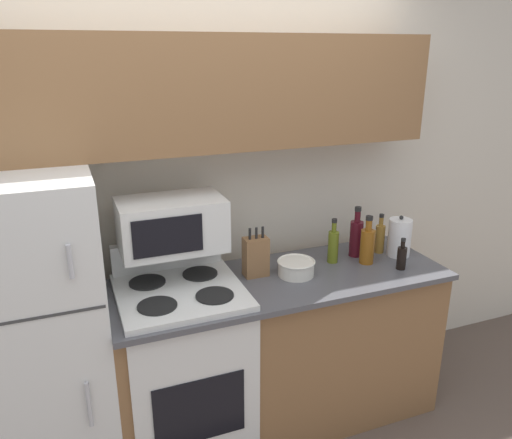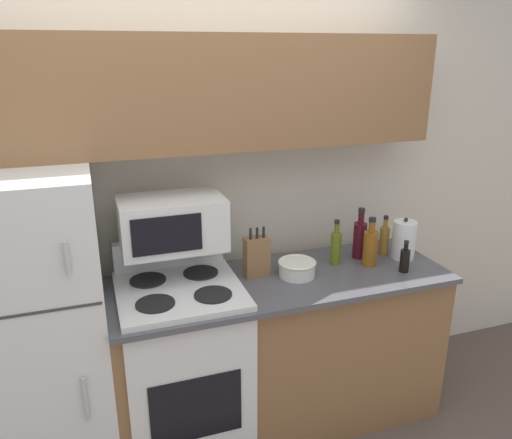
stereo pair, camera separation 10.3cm
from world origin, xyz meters
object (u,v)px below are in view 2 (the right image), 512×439
at_px(bowl, 297,268).
at_px(bottle_vinegar, 384,239).
at_px(stove, 184,366).
at_px(refrigerator, 32,334).
at_px(bottle_olive_oil, 336,247).
at_px(microwave, 172,223).
at_px(bottle_wine_red, 360,238).
at_px(knife_block, 257,256).
at_px(bottle_soy_sauce, 405,260).
at_px(bottle_whiskey, 370,247).
at_px(kettle, 404,240).

height_order(bowl, bottle_vinegar, bottle_vinegar).
bearing_deg(stove, refrigerator, 175.38).
relative_size(refrigerator, bottle_olive_oil, 6.10).
bearing_deg(microwave, bottle_wine_red, -1.18).
bearing_deg(bottle_olive_oil, bottle_vinegar, 4.34).
distance_m(stove, bottle_olive_oil, 1.05).
distance_m(microwave, bowl, 0.70).
height_order(refrigerator, bottle_olive_oil, refrigerator).
height_order(microwave, knife_block, microwave).
xyz_separation_m(microwave, bottle_olive_oil, (0.90, -0.06, -0.22)).
xyz_separation_m(refrigerator, bottle_wine_red, (1.78, 0.05, 0.25)).
bearing_deg(microwave, bottle_soy_sauce, -12.94).
xyz_separation_m(stove, bowl, (0.63, -0.01, 0.48)).
relative_size(bowl, bottle_soy_sauce, 1.14).
bearing_deg(microwave, bottle_whiskey, -7.20).
height_order(bottle_olive_oil, bottle_wine_red, bottle_wine_red).
relative_size(stove, bowl, 5.42).
bearing_deg(refrigerator, stove, -4.62).
relative_size(bottle_olive_oil, bottle_soy_sauce, 1.44).
relative_size(stove, bottle_vinegar, 4.63).
height_order(microwave, bottle_olive_oil, microwave).
xyz_separation_m(refrigerator, bottle_whiskey, (1.78, -0.06, 0.24)).
bearing_deg(refrigerator, bottle_vinegar, 1.30).
bearing_deg(knife_block, stove, -170.62).
bearing_deg(bowl, microwave, 167.73).
distance_m(stove, bottle_wine_red, 1.21).
bearing_deg(kettle, bottle_olive_oil, 172.37).
height_order(microwave, bottle_whiskey, microwave).
bearing_deg(kettle, microwave, 175.20).
height_order(refrigerator, knife_block, refrigerator).
relative_size(stove, bottle_whiskey, 3.97).
relative_size(microwave, bottle_whiskey, 1.85).
distance_m(microwave, knife_block, 0.48).
relative_size(bowl, bottle_whiskey, 0.73).
bearing_deg(bottle_wine_red, bottle_soy_sauce, -62.31).
distance_m(bottle_whiskey, kettle, 0.24).
bearing_deg(microwave, kettle, -4.80).
distance_m(stove, bottle_soy_sauce, 1.32).
bearing_deg(bowl, bottle_wine_red, 14.58).
distance_m(bowl, bottle_whiskey, 0.45).
height_order(stove, bottle_olive_oil, bottle_olive_oil).
xyz_separation_m(bowl, kettle, (0.68, 0.03, 0.07)).
relative_size(bottle_vinegar, bottle_wine_red, 0.80).
bearing_deg(bottle_olive_oil, bowl, -163.14).
distance_m(stove, bowl, 0.79).
xyz_separation_m(refrigerator, bowl, (1.33, -0.06, 0.17)).
bearing_deg(bottle_soy_sauce, refrigerator, 173.93).
distance_m(stove, microwave, 0.77).
distance_m(refrigerator, kettle, 2.03).
bearing_deg(microwave, stove, -91.21).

